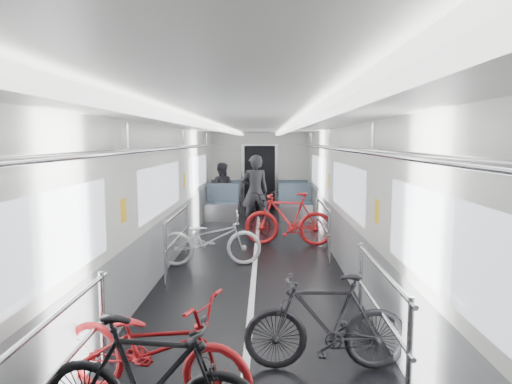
# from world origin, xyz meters

# --- Properties ---
(car_shell) EXTENTS (3.02, 14.01, 2.41)m
(car_shell) POSITION_xyz_m (0.00, 1.78, 1.13)
(car_shell) COLOR black
(car_shell) RESTS_ON ground
(bike_left_near) EXTENTS (1.88, 1.17, 0.93)m
(bike_left_near) POSITION_xyz_m (-0.74, -3.65, 0.47)
(bike_left_near) COLOR #A21317
(bike_left_near) RESTS_ON floor
(bike_left_mid) EXTENTS (1.65, 0.65, 0.97)m
(bike_left_mid) POSITION_xyz_m (-0.60, -4.25, 0.48)
(bike_left_mid) COLOR black
(bike_left_mid) RESTS_ON floor
(bike_left_far) EXTENTS (1.82, 0.78, 0.93)m
(bike_left_far) POSITION_xyz_m (-0.77, 0.53, 0.47)
(bike_left_far) COLOR silver
(bike_left_far) RESTS_ON floor
(bike_right_near) EXTENTS (1.55, 0.46, 0.93)m
(bike_right_near) POSITION_xyz_m (0.75, -3.08, 0.46)
(bike_right_near) COLOR black
(bike_right_near) RESTS_ON floor
(bike_right_far) EXTENTS (1.88, 0.72, 1.10)m
(bike_right_far) POSITION_xyz_m (0.66, 2.08, 0.55)
(bike_right_far) COLOR red
(bike_right_far) RESTS_ON floor
(bike_aisle) EXTENTS (1.20, 2.01, 1.00)m
(bike_aisle) POSITION_xyz_m (0.02, 3.71, 0.50)
(bike_aisle) COLOR black
(bike_aisle) RESTS_ON floor
(person_standing) EXTENTS (0.74, 0.56, 1.82)m
(person_standing) POSITION_xyz_m (-0.08, 3.81, 0.91)
(person_standing) COLOR black
(person_standing) RESTS_ON floor
(person_seated) EXTENTS (0.75, 0.59, 1.53)m
(person_seated) POSITION_xyz_m (-1.10, 5.88, 0.76)
(person_seated) COLOR #2F2C33
(person_seated) RESTS_ON floor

